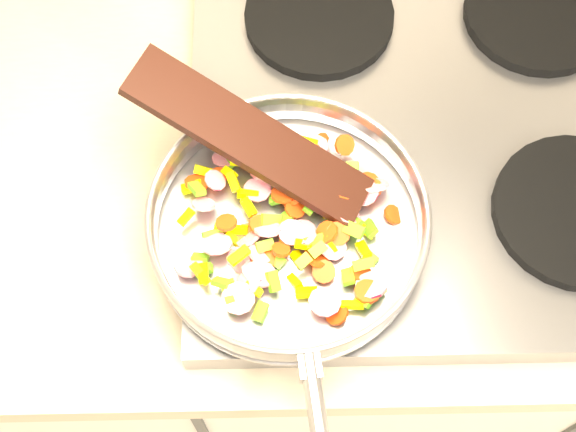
{
  "coord_description": "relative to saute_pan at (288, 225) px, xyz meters",
  "views": [
    {
      "loc": [
        -0.89,
        1.14,
        1.76
      ],
      "look_at": [
        -0.89,
        1.5,
        1.0
      ],
      "focal_mm": 50.0,
      "sensor_mm": 36.0,
      "label": 1
    }
  ],
  "objects": [
    {
      "name": "wooden_spatula",
      "position": [
        -0.04,
        0.08,
        0.04
      ],
      "size": [
        0.27,
        0.18,
        0.1
      ],
      "primitive_type": "cube",
      "rotation": [
        0.0,
        -0.33,
        2.67
      ],
      "color": "black",
      "rests_on": "saute_pan"
    },
    {
      "name": "grate_bl",
      "position": [
        0.05,
        0.31,
        -0.04
      ],
      "size": [
        0.19,
        0.19,
        0.02
      ],
      "primitive_type": "cylinder",
      "color": "black",
      "rests_on": "cooktop"
    },
    {
      "name": "grate_br",
      "position": [
        0.33,
        0.31,
        -0.04
      ],
      "size": [
        0.19,
        0.19,
        0.02
      ],
      "primitive_type": "cylinder",
      "color": "black",
      "rests_on": "cooktop"
    },
    {
      "name": "saute_pan",
      "position": [
        0.0,
        0.0,
        0.0
      ],
      "size": [
        0.33,
        0.5,
        0.05
      ],
      "rotation": [
        0.0,
        0.0,
        0.11
      ],
      "color": "#9E9EA5",
      "rests_on": "grate_fl"
    },
    {
      "name": "grate_fl",
      "position": [
        0.05,
        0.03,
        -0.04
      ],
      "size": [
        0.19,
        0.19,
        0.02
      ],
      "primitive_type": "cylinder",
      "color": "black",
      "rests_on": "cooktop"
    },
    {
      "name": "vegetable_heap",
      "position": [
        0.0,
        0.0,
        -0.01
      ],
      "size": [
        0.26,
        0.24,
        0.05
      ],
      "color": "red",
      "rests_on": "saute_pan"
    },
    {
      "name": "cooktop",
      "position": [
        0.19,
        0.17,
        -0.06
      ],
      "size": [
        0.6,
        0.6,
        0.04
      ],
      "primitive_type": "cube",
      "color": "#939399",
      "rests_on": "counter_top"
    }
  ]
}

